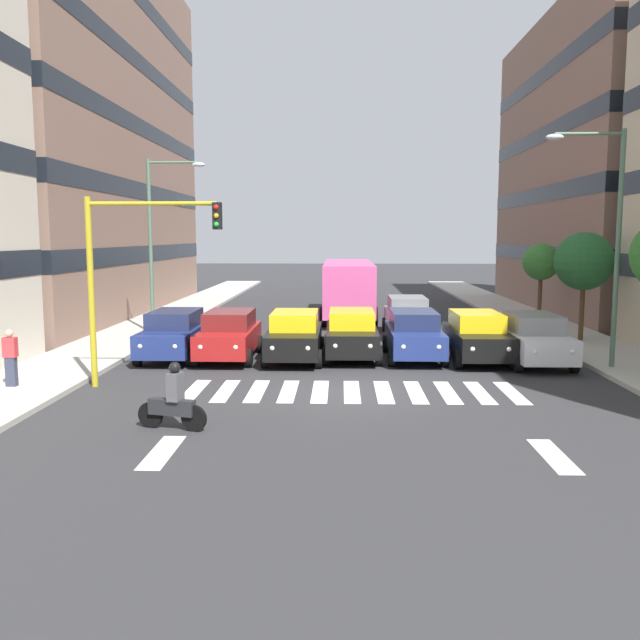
{
  "coord_description": "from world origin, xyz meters",
  "views": [
    {
      "loc": [
        0.33,
        18.67,
        4.38
      ],
      "look_at": [
        1.07,
        -5.28,
        1.39
      ],
      "focal_mm": 37.73,
      "sensor_mm": 36.0,
      "label": 1
    }
  ],
  "objects_px": {
    "street_lamp_right": "(159,230)",
    "street_tree_1": "(584,262)",
    "car_1": "(477,336)",
    "car_6": "(174,334)",
    "car_0": "(533,339)",
    "car_5": "(229,335)",
    "car_2": "(414,334)",
    "traffic_light_gantry": "(128,261)",
    "car_4": "(295,335)",
    "pedestrian_waiting": "(11,357)",
    "street_tree_2": "(541,262)",
    "car_row2_0": "(408,316)",
    "motorcycle_with_rider": "(173,402)",
    "bus_behind_traffic": "(348,283)",
    "car_3": "(352,334)",
    "street_lamp_left": "(607,226)"
  },
  "relations": [
    {
      "from": "motorcycle_with_rider",
      "to": "traffic_light_gantry",
      "type": "height_order",
      "value": "traffic_light_gantry"
    },
    {
      "from": "car_3",
      "to": "street_tree_2",
      "type": "bearing_deg",
      "value": -134.36
    },
    {
      "from": "street_lamp_right",
      "to": "pedestrian_waiting",
      "type": "height_order",
      "value": "street_lamp_right"
    },
    {
      "from": "car_2",
      "to": "street_tree_2",
      "type": "bearing_deg",
      "value": -126.55
    },
    {
      "from": "car_0",
      "to": "street_tree_1",
      "type": "relative_size",
      "value": 1.01
    },
    {
      "from": "car_1",
      "to": "car_6",
      "type": "height_order",
      "value": "same"
    },
    {
      "from": "car_2",
      "to": "motorcycle_with_rider",
      "type": "distance_m",
      "value": 11.15
    },
    {
      "from": "car_5",
      "to": "street_tree_2",
      "type": "xyz_separation_m",
      "value": [
        -13.95,
        -10.15,
        2.2
      ]
    },
    {
      "from": "car_4",
      "to": "car_0",
      "type": "bearing_deg",
      "value": 176.77
    },
    {
      "from": "motorcycle_with_rider",
      "to": "street_tree_2",
      "type": "xyz_separation_m",
      "value": [
        -13.77,
        -19.01,
        2.44
      ]
    },
    {
      "from": "car_0",
      "to": "car_4",
      "type": "relative_size",
      "value": 1.0
    },
    {
      "from": "traffic_light_gantry",
      "to": "street_tree_1",
      "type": "height_order",
      "value": "traffic_light_gantry"
    },
    {
      "from": "car_2",
      "to": "traffic_light_gantry",
      "type": "height_order",
      "value": "traffic_light_gantry"
    },
    {
      "from": "car_0",
      "to": "motorcycle_with_rider",
      "type": "distance_m",
      "value": 13.32
    },
    {
      "from": "car_0",
      "to": "car_6",
      "type": "bearing_deg",
      "value": -3.14
    },
    {
      "from": "car_5",
      "to": "motorcycle_with_rider",
      "type": "bearing_deg",
      "value": 91.17
    },
    {
      "from": "car_0",
      "to": "street_tree_2",
      "type": "bearing_deg",
      "value": -107.21
    },
    {
      "from": "car_0",
      "to": "traffic_light_gantry",
      "type": "bearing_deg",
      "value": 17.24
    },
    {
      "from": "car_row2_0",
      "to": "bus_behind_traffic",
      "type": "height_order",
      "value": "bus_behind_traffic"
    },
    {
      "from": "car_4",
      "to": "traffic_light_gantry",
      "type": "xyz_separation_m",
      "value": [
        4.48,
        4.42,
        2.78
      ]
    },
    {
      "from": "traffic_light_gantry",
      "to": "car_2",
      "type": "bearing_deg",
      "value": -151.23
    },
    {
      "from": "car_6",
      "to": "motorcycle_with_rider",
      "type": "distance_m",
      "value": 9.23
    },
    {
      "from": "car_4",
      "to": "traffic_light_gantry",
      "type": "distance_m",
      "value": 6.88
    },
    {
      "from": "car_1",
      "to": "street_lamp_left",
      "type": "bearing_deg",
      "value": 155.32
    },
    {
      "from": "car_0",
      "to": "car_5",
      "type": "relative_size",
      "value": 1.0
    },
    {
      "from": "street_tree_2",
      "to": "street_lamp_right",
      "type": "bearing_deg",
      "value": 15.52
    },
    {
      "from": "car_2",
      "to": "car_4",
      "type": "bearing_deg",
      "value": 5.01
    },
    {
      "from": "car_5",
      "to": "car_6",
      "type": "bearing_deg",
      "value": -2.77
    },
    {
      "from": "street_lamp_right",
      "to": "street_tree_1",
      "type": "bearing_deg",
      "value": 175.79
    },
    {
      "from": "street_lamp_right",
      "to": "car_0",
      "type": "bearing_deg",
      "value": 158.16
    },
    {
      "from": "car_4",
      "to": "car_1",
      "type": "bearing_deg",
      "value": -179.8
    },
    {
      "from": "car_1",
      "to": "pedestrian_waiting",
      "type": "distance_m",
      "value": 15.03
    },
    {
      "from": "car_2",
      "to": "car_3",
      "type": "xyz_separation_m",
      "value": [
        2.22,
        -0.12,
        0.0
      ]
    },
    {
      "from": "car_4",
      "to": "car_6",
      "type": "relative_size",
      "value": 1.0
    },
    {
      "from": "car_1",
      "to": "car_0",
      "type": "bearing_deg",
      "value": 165.09
    },
    {
      "from": "car_row2_0",
      "to": "traffic_light_gantry",
      "type": "xyz_separation_m",
      "value": [
        9.06,
        10.44,
        2.78
      ]
    },
    {
      "from": "street_lamp_left",
      "to": "traffic_light_gantry",
      "type": "bearing_deg",
      "value": 10.67
    },
    {
      "from": "car_3",
      "to": "street_tree_1",
      "type": "height_order",
      "value": "street_tree_1"
    },
    {
      "from": "pedestrian_waiting",
      "to": "bus_behind_traffic",
      "type": "bearing_deg",
      "value": -118.92
    },
    {
      "from": "car_4",
      "to": "car_6",
      "type": "xyz_separation_m",
      "value": [
        4.36,
        -0.23,
        0.0
      ]
    },
    {
      "from": "car_0",
      "to": "bus_behind_traffic",
      "type": "bearing_deg",
      "value": -64.35
    },
    {
      "from": "car_0",
      "to": "street_tree_2",
      "type": "relative_size",
      "value": 1.14
    },
    {
      "from": "car_3",
      "to": "traffic_light_gantry",
      "type": "xyz_separation_m",
      "value": [
        6.51,
        4.92,
        2.78
      ]
    },
    {
      "from": "car_3",
      "to": "car_6",
      "type": "distance_m",
      "value": 6.4
    },
    {
      "from": "car_row2_0",
      "to": "car_5",
      "type": "bearing_deg",
      "value": 40.32
    },
    {
      "from": "car_3",
      "to": "street_tree_2",
      "type": "relative_size",
      "value": 1.14
    },
    {
      "from": "car_4",
      "to": "pedestrian_waiting",
      "type": "distance_m",
      "value": 9.24
    },
    {
      "from": "car_6",
      "to": "pedestrian_waiting",
      "type": "relative_size",
      "value": 2.72
    },
    {
      "from": "car_6",
      "to": "motorcycle_with_rider",
      "type": "xyz_separation_m",
      "value": [
        -2.19,
        8.96,
        -0.24
      ]
    },
    {
      "from": "motorcycle_with_rider",
      "to": "car_0",
      "type": "bearing_deg",
      "value": -141.63
    }
  ]
}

